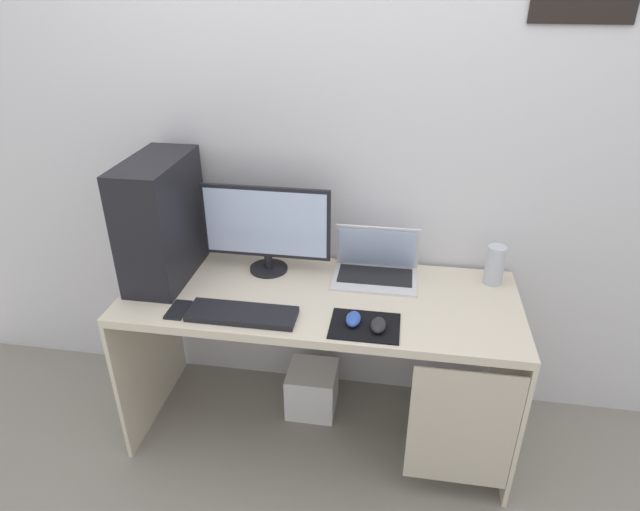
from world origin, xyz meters
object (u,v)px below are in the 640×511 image
at_px(mouse_left, 353,319).
at_px(keyboard, 242,314).
at_px(monitor, 266,227).
at_px(laptop, 376,267).
at_px(cell_phone, 178,310).
at_px(subwoofer, 312,389).
at_px(mouse_right, 378,325).
at_px(speaker, 495,265).
at_px(pc_tower, 161,220).

bearing_deg(mouse_left, keyboard, -177.31).
relative_size(monitor, keyboard, 1.32).
xyz_separation_m(laptop, cell_phone, (-0.74, -0.39, -0.04)).
distance_m(laptop, keyboard, 0.62).
relative_size(monitor, subwoofer, 2.41).
distance_m(monitor, mouse_right, 0.66).
xyz_separation_m(laptop, subwoofer, (-0.27, -0.06, -0.67)).
distance_m(laptop, mouse_left, 0.37).
xyz_separation_m(speaker, mouse_left, (-0.55, -0.40, -0.06)).
bearing_deg(subwoofer, keyboard, -123.06).
distance_m(pc_tower, keyboard, 0.55).
bearing_deg(speaker, mouse_left, -144.39).
height_order(laptop, speaker, laptop).
bearing_deg(pc_tower, monitor, 13.30).
bearing_deg(keyboard, cell_phone, -179.68).
xyz_separation_m(monitor, speaker, (0.97, 0.05, -0.13)).
bearing_deg(mouse_right, laptop, 95.44).
relative_size(keyboard, mouse_left, 4.38).
height_order(speaker, cell_phone, speaker).
bearing_deg(pc_tower, laptop, 7.55).
height_order(mouse_left, cell_phone, mouse_left).
xyz_separation_m(keyboard, mouse_right, (0.52, -0.01, 0.01)).
bearing_deg(subwoofer, laptop, 12.47).
xyz_separation_m(pc_tower, speaker, (1.39, 0.15, -0.17)).
bearing_deg(mouse_right, cell_phone, 179.74).
distance_m(speaker, keyboard, 1.07).
distance_m(laptop, subwoofer, 0.72).
relative_size(monitor, mouse_right, 5.77).
bearing_deg(subwoofer, cell_phone, -145.18).
bearing_deg(speaker, monitor, -177.11).
relative_size(monitor, laptop, 1.55).
bearing_deg(cell_phone, mouse_left, 1.79).
height_order(laptop, subwoofer, laptop).
height_order(keyboard, mouse_left, mouse_left).
height_order(monitor, cell_phone, monitor).
bearing_deg(pc_tower, subwoofer, 5.37).
bearing_deg(pc_tower, mouse_left, -16.49).
bearing_deg(monitor, keyboard, -91.81).
distance_m(pc_tower, speaker, 1.41).
relative_size(laptop, mouse_right, 3.72).
xyz_separation_m(mouse_left, cell_phone, (-0.68, -0.02, -0.02)).
height_order(pc_tower, monitor, pc_tower).
bearing_deg(pc_tower, speaker, 6.10).
bearing_deg(monitor, mouse_right, -36.15).
relative_size(pc_tower, laptop, 1.45).
relative_size(pc_tower, subwoofer, 2.26).
xyz_separation_m(pc_tower, mouse_right, (0.93, -0.27, -0.24)).
xyz_separation_m(speaker, mouse_right, (-0.46, -0.42, -0.06)).
bearing_deg(cell_phone, monitor, 53.77).
distance_m(monitor, subwoofer, 0.85).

